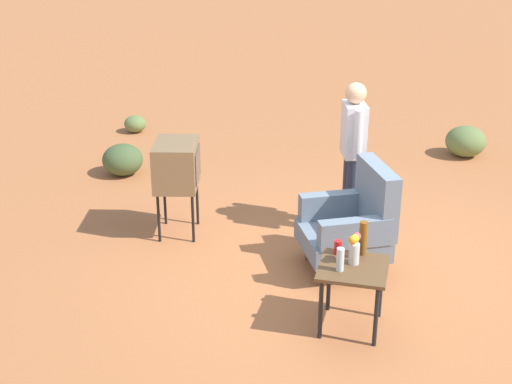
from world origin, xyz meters
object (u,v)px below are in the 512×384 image
tv_on_stand (177,165)px  bottle_short_clear (340,259)px  side_table (353,275)px  soda_can_red (338,247)px  person_standing (353,148)px  flower_vase (354,247)px  soda_can_blue (356,251)px  bottle_tall_amber (363,238)px  armchair (353,222)px

tv_on_stand → bottle_short_clear: size_ratio=5.15×
tv_on_stand → side_table: bearing=55.9°
bottle_short_clear → side_table: bearing=132.7°
tv_on_stand → soda_can_red: size_ratio=8.44×
person_standing → soda_can_red: size_ratio=13.44×
tv_on_stand → soda_can_red: (1.18, 1.87, -0.14)m
soda_can_red → flower_vase: 0.22m
soda_can_blue → soda_can_red: size_ratio=1.00×
soda_can_blue → flower_vase: flower_vase is taller
flower_vase → tv_on_stand: bearing=-123.2°
soda_can_blue → bottle_short_clear: bottle_short_clear is taller
tv_on_stand → flower_vase: size_ratio=3.89×
soda_can_blue → tv_on_stand: bearing=-121.0°
side_table → soda_can_blue: (-0.16, -0.00, 0.14)m
soda_can_red → bottle_short_clear: bearing=11.2°
side_table → person_standing: bearing=-172.5°
bottle_tall_amber → bottle_short_clear: bearing=-23.9°
armchair → soda_can_blue: armchair is taller
person_standing → bottle_short_clear: 2.03m
side_table → tv_on_stand: size_ratio=0.56×
flower_vase → soda_can_blue: bearing=177.8°
armchair → soda_can_red: 0.85m
side_table → bottle_tall_amber: 0.33m
person_standing → flower_vase: (1.86, 0.25, -0.21)m
soda_can_red → flower_vase: flower_vase is taller
bottle_tall_amber → soda_can_blue: bearing=-31.7°
side_table → bottle_short_clear: size_ratio=2.90×
soda_can_blue → flower_vase: (0.10, -0.00, 0.09)m
armchair → tv_on_stand: bearing=-100.3°
tv_on_stand → soda_can_blue: bearing=59.0°
armchair → bottle_tall_amber: (0.79, 0.16, 0.23)m
bottle_short_clear → flower_vase: flower_vase is taller
side_table → soda_can_red: bearing=-140.6°
flower_vase → side_table: bearing=6.9°
soda_can_blue → bottle_tall_amber: bottle_tall_amber is taller
soda_can_blue → armchair: bearing=-172.4°
person_standing → soda_can_red: bearing=3.1°
tv_on_stand → soda_can_blue: tv_on_stand is taller
flower_vase → soda_can_red: bearing=-132.3°
tv_on_stand → person_standing: person_standing is taller
armchair → flower_vase: (0.97, 0.11, 0.23)m
armchair → flower_vase: 1.00m
armchair → bottle_tall_amber: 0.84m
tv_on_stand → bottle_tall_amber: (1.14, 2.07, -0.05)m
person_standing → bottle_tall_amber: 1.72m
bottle_tall_amber → soda_can_red: bearing=-77.5°
soda_can_red → person_standing: bearing=-176.9°
soda_can_blue → soda_can_red: 0.16m
bottle_short_clear → bottle_tall_amber: size_ratio=0.67×
tv_on_stand → soda_can_red: 2.21m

